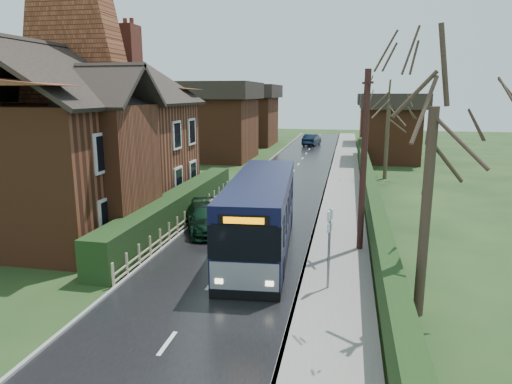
% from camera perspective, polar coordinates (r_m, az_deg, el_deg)
% --- Properties ---
extents(ground, '(140.00, 140.00, 0.00)m').
position_cam_1_polar(ground, '(18.04, -3.74, -8.87)').
color(ground, '#344E21').
rests_on(ground, ground).
extents(road, '(6.00, 100.00, 0.02)m').
position_cam_1_polar(road, '(27.39, 1.70, -1.47)').
color(road, black).
rests_on(road, ground).
extents(pavement, '(2.50, 100.00, 0.14)m').
position_cam_1_polar(pavement, '(27.01, 10.63, -1.75)').
color(pavement, slate).
rests_on(pavement, ground).
extents(kerb_right, '(0.12, 100.00, 0.14)m').
position_cam_1_polar(kerb_right, '(27.05, 8.09, -1.64)').
color(kerb_right, gray).
rests_on(kerb_right, ground).
extents(kerb_left, '(0.12, 100.00, 0.10)m').
position_cam_1_polar(kerb_left, '(28.04, -4.45, -1.10)').
color(kerb_left, gray).
rests_on(kerb_left, ground).
extents(front_hedge, '(1.20, 16.00, 1.60)m').
position_cam_1_polar(front_hedge, '(23.52, -9.79, -1.96)').
color(front_hedge, black).
rests_on(front_hedge, ground).
extents(picket_fence, '(0.10, 16.00, 0.90)m').
position_cam_1_polar(picket_fence, '(23.35, -8.04, -2.89)').
color(picket_fence, tan).
rests_on(picket_fence, ground).
extents(right_wall_hedge, '(0.60, 50.00, 1.80)m').
position_cam_1_polar(right_wall_hedge, '(26.83, 14.02, 0.09)').
color(right_wall_hedge, brown).
rests_on(right_wall_hedge, ground).
extents(brick_house, '(9.30, 14.60, 10.30)m').
position_cam_1_polar(brick_house, '(24.90, -20.79, 6.57)').
color(brick_house, brown).
rests_on(brick_house, ground).
extents(bus, '(3.14, 10.32, 3.09)m').
position_cam_1_polar(bus, '(19.11, 0.64, -2.80)').
color(bus, black).
rests_on(bus, ground).
extents(car_silver, '(1.67, 3.83, 1.28)m').
position_cam_1_polar(car_silver, '(27.75, -1.26, 0.05)').
color(car_silver, '#9FA1A4').
rests_on(car_silver, ground).
extents(car_green, '(3.37, 4.60, 1.24)m').
position_cam_1_polar(car_green, '(22.08, -6.42, -3.27)').
color(car_green, black).
rests_on(car_green, ground).
extents(car_distant, '(2.24, 4.64, 1.47)m').
position_cam_1_polar(car_distant, '(59.03, 6.99, 6.50)').
color(car_distant, black).
rests_on(car_distant, ground).
extents(bus_stop_sign, '(0.19, 0.43, 2.85)m').
position_cam_1_polar(bus_stop_sign, '(15.11, 9.15, -5.68)').
color(bus_stop_sign, slate).
rests_on(bus_stop_sign, ground).
extents(telegraph_pole, '(0.41, 0.92, 7.42)m').
position_cam_1_polar(telegraph_pole, '(18.87, 13.31, 3.58)').
color(telegraph_pole, black).
rests_on(telegraph_pole, ground).
extents(tree_right_near, '(4.06, 4.06, 8.77)m').
position_cam_1_polar(tree_right_near, '(13.50, 21.54, 11.69)').
color(tree_right_near, '#362820').
rests_on(tree_right_near, ground).
extents(tree_right_far, '(4.10, 4.10, 7.93)m').
position_cam_1_polar(tree_right_far, '(36.30, 16.31, 10.83)').
color(tree_right_far, '#3B3022').
rests_on(tree_right_far, ground).
extents(tree_house_side, '(3.99, 3.99, 9.07)m').
position_cam_1_polar(tree_house_side, '(29.50, -13.97, 12.42)').
color(tree_house_side, '#3B2D23').
rests_on(tree_house_side, ground).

